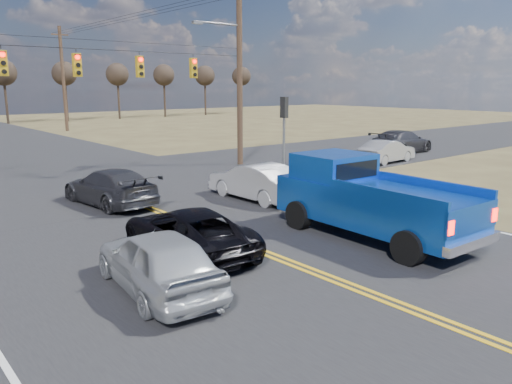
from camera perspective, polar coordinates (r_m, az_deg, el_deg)
ground at (r=10.34m, az=21.44°, el=-14.13°), size 160.00×160.00×0.00m
road_main at (r=17.10m, az=-9.16°, el=-3.07°), size 14.00×120.00×0.02m
road_cross at (r=24.19m, az=-18.89°, el=0.87°), size 120.00×12.00×0.02m
signal_gantry at (r=23.77m, az=-18.39°, el=13.02°), size 19.60×4.83×10.00m
utility_poles at (r=22.86m, az=-18.87°, el=13.46°), size 19.60×58.32×10.00m
treeline at (r=32.35m, az=-25.48°, el=13.20°), size 87.00×117.80×7.40m
pickup_truck at (r=15.08m, az=12.69°, el=-0.80°), size 2.69×6.34×2.35m
silver_suv at (r=11.12m, az=-11.17°, el=-7.68°), size 2.11×4.31×1.41m
black_suv at (r=13.33m, az=-7.85°, el=-4.52°), size 2.48×4.77×1.28m
white_car_queue at (r=19.66m, az=-0.01°, el=1.22°), size 1.61×4.41×1.45m
dgrey_car_queue at (r=19.58m, az=-16.36°, el=0.57°), size 2.33×4.87×1.37m
cross_car_east_near at (r=30.16m, az=14.72°, el=4.52°), size 1.63×4.12×1.33m
cross_car_east_far at (r=34.56m, az=16.30°, el=5.53°), size 2.69×5.54×1.55m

